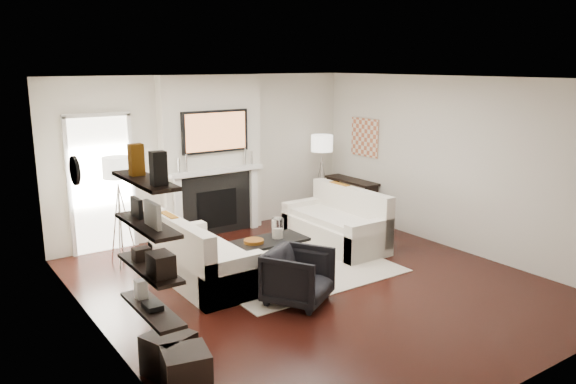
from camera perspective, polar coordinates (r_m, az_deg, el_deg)
room_envelope at (r=7.22m, az=2.72°, el=0.67°), size 6.00×6.00×6.00m
chimney_breast at (r=9.62m, az=-7.76°, el=3.66°), size 1.80×0.25×2.70m
fireplace_surround at (r=9.67m, az=-7.25°, el=-1.30°), size 1.30×0.02×1.04m
firebox at (r=9.69m, az=-7.22°, el=-1.70°), size 0.75×0.02×0.65m
mantel_pilaster_l at (r=9.34m, az=-11.08°, el=-1.76°), size 0.12×0.08×1.10m
mantel_pilaster_r at (r=9.98m, az=-3.51°, el=-0.59°), size 0.12×0.08×1.10m
mantel_shelf at (r=9.50m, az=-7.21°, el=2.15°), size 1.70×0.18×0.07m
tv_body at (r=9.42m, az=-7.40°, el=6.12°), size 1.20×0.06×0.70m
tv_screen at (r=9.39m, az=-7.30°, el=6.10°), size 1.10×0.00×0.62m
candlestick_l_tall at (r=9.24m, az=-10.29°, el=2.91°), size 0.04×0.04×0.30m
candlestick_l_short at (r=9.19m, az=-11.02°, el=2.63°), size 0.04×0.04×0.24m
candlestick_r_tall at (r=9.74m, az=-4.40°, el=3.59°), size 0.04×0.04×0.30m
candlestick_r_short at (r=9.81m, az=-3.74°, el=3.49°), size 0.04×0.04×0.24m
hallway_panel at (r=9.11m, az=-18.42°, el=0.66°), size 0.90×0.02×2.10m
door_trim_l at (r=8.97m, az=-21.31°, el=0.25°), size 0.06×0.06×2.16m
door_trim_r at (r=9.23m, az=-15.53°, el=1.01°), size 0.06×0.06×2.16m
door_trim_top at (r=8.93m, az=-18.88°, el=7.42°), size 1.02×0.06×0.06m
rug at (r=8.13m, az=0.99°, el=-7.80°), size 2.60×2.00×0.01m
loveseat_left_base at (r=7.66m, az=-8.56°, el=-7.63°), size 0.85×1.80×0.42m
loveseat_left_back at (r=7.43m, az=-10.97°, el=-5.82°), size 0.18×1.80×0.80m
loveseat_left_arm_n at (r=6.96m, az=-5.59°, el=-8.93°), size 0.85×0.18×0.60m
loveseat_left_arm_s at (r=8.33m, az=-11.07°, el=-5.38°), size 0.85×0.18×0.60m
loveseat_left_cushion at (r=7.60m, az=-8.29°, el=-5.73°), size 0.63×1.44×0.10m
pillow_left_orange at (r=7.63m, az=-11.96°, el=-3.75°), size 0.10×0.42×0.42m
pillow_left_charcoal at (r=7.10m, az=-10.05°, el=-5.00°), size 0.10×0.40×0.40m
loveseat_right_base at (r=9.09m, az=4.76°, el=-4.20°), size 0.85×1.80×0.42m
loveseat_right_back at (r=9.21m, az=6.41°, el=-1.96°), size 0.18×1.80×0.80m
loveseat_right_arm_n at (r=8.49m, az=8.26°, el=-4.92°), size 0.85×0.18×0.60m
loveseat_right_arm_s at (r=9.68m, az=1.72°, el=-2.54°), size 0.85×0.18×0.60m
loveseat_right_cushion at (r=8.99m, az=4.54°, el=-2.67°), size 0.63×1.44×0.10m
pillow_right_orange at (r=9.38m, az=5.24°, el=-0.37°), size 0.10×0.42×0.42m
pillow_right_charcoal at (r=8.95m, az=7.70°, el=-1.16°), size 0.10×0.40×0.40m
coffee_table at (r=8.06m, az=-1.96°, el=-5.01°), size 1.10×0.55×0.04m
coffee_leg_nw at (r=7.70m, az=-4.20°, el=-7.56°), size 0.02×0.02×0.38m
coffee_leg_ne at (r=8.22m, az=1.83°, el=-6.18°), size 0.02×0.02×0.38m
coffee_leg_sw at (r=8.06m, az=-5.81°, el=-6.64°), size 0.02×0.02×0.38m
coffee_leg_se at (r=8.56m, az=0.07°, el=-5.39°), size 0.02×0.02×0.38m
hurricane_glass at (r=8.09m, az=-1.07°, el=-3.75°), size 0.18×0.18×0.31m
hurricane_candle at (r=8.11m, az=-1.07°, el=-4.19°), size 0.10×0.10×0.15m
copper_bowl at (r=7.92m, az=-3.49°, el=-5.02°), size 0.28×0.28×0.05m
armchair at (r=6.94m, az=1.05°, el=-8.31°), size 0.96×0.94×0.74m
lamp_left_post at (r=8.46m, az=-16.62°, el=-3.27°), size 0.02×0.02×1.20m
lamp_left_shade at (r=8.27m, az=-17.00°, el=2.39°), size 0.40×0.40×0.30m
lamp_left_leg_a at (r=8.49m, az=-15.92°, el=-3.17°), size 0.25×0.02×1.23m
lamp_left_leg_b at (r=8.53m, az=-17.17°, el=-3.17°), size 0.14×0.22×1.23m
lamp_left_leg_c at (r=8.36m, az=-16.77°, el=-3.48°), size 0.14×0.22×1.23m
lamp_right_post at (r=10.51m, az=3.41°, el=0.38°), size 0.02×0.02×1.20m
lamp_right_shade at (r=10.36m, az=3.47°, el=4.98°), size 0.40×0.40×0.30m
lamp_right_leg_a at (r=10.57m, az=3.88°, el=0.46°), size 0.25×0.02×1.23m
lamp_right_leg_b at (r=10.55m, az=2.85°, el=0.44°), size 0.14×0.22×1.23m
lamp_right_leg_c at (r=10.40m, az=3.49°, el=0.25°), size 0.14×0.22×1.23m
console_top at (r=10.62m, az=6.47°, el=1.17°), size 0.35×1.20×0.04m
console_leg_n at (r=10.30m, az=8.43°, el=-1.39°), size 0.30×0.04×0.71m
console_leg_s at (r=11.11m, az=4.56°, el=-0.24°), size 0.30×0.04×0.71m
wall_art at (r=10.47m, az=7.81°, el=5.52°), size 0.03×0.70×0.70m
shelf_bottom at (r=5.36m, az=-13.66°, el=-11.51°), size 0.25×1.00×0.03m
shelf_lower at (r=5.21m, az=-13.89°, el=-7.50°), size 0.25×1.00×0.04m
shelf_upper at (r=5.09m, az=-14.14°, el=-3.27°), size 0.25×1.00×0.04m
shelf_top at (r=4.99m, az=-14.39°, el=1.14°), size 0.25×1.00×0.04m
decor_magfile_a at (r=4.65m, az=-13.03°, el=2.35°), size 0.12×0.10×0.28m
decor_magfile_b at (r=5.12m, az=-15.16°, el=3.18°), size 0.12×0.10×0.28m
decor_frame_a at (r=4.92m, az=-13.60°, el=-2.25°), size 0.04×0.30×0.22m
decor_frame_b at (r=5.27m, az=-15.12°, el=-1.54°), size 0.04×0.22×0.18m
decor_wine_rack at (r=4.92m, az=-12.79°, el=-7.20°), size 0.18×0.25×0.20m
decor_box_small at (r=5.35m, az=-14.67°, el=-6.11°), size 0.15×0.12×0.12m
decor_books at (r=5.32m, az=-13.59°, el=-11.18°), size 0.14×0.20×0.05m
decor_box_tall at (r=5.54m, az=-14.71°, el=-9.52°), size 0.10×0.10×0.18m
clock_rim at (r=6.79m, az=-20.85°, el=2.04°), size 0.04×0.34×0.34m
clock_face at (r=6.79m, az=-20.64°, el=2.06°), size 0.01×0.29×0.29m
ottoman_near at (r=5.65m, az=-12.00°, el=-15.75°), size 0.51×0.51×0.40m
ottoman_far at (r=5.34m, az=-10.30°, el=-17.50°), size 0.48×0.48×0.40m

